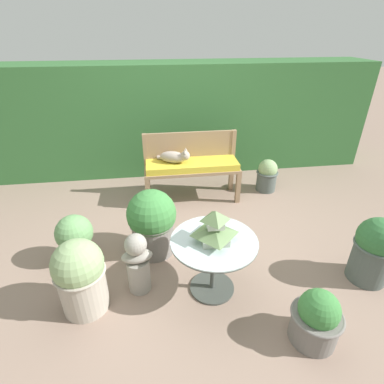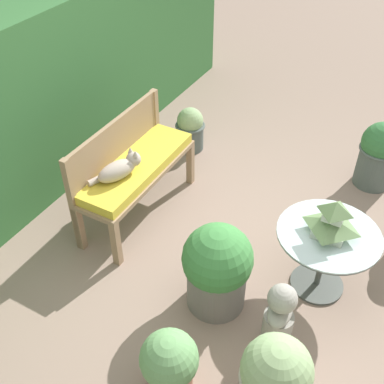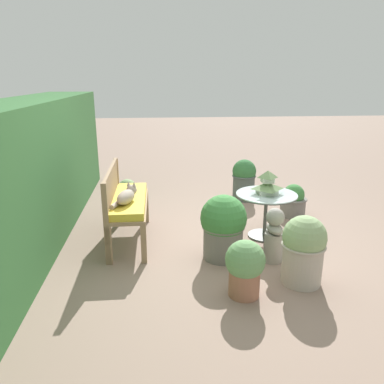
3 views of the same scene
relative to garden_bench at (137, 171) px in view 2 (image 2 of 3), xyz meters
name	(u,v)px [view 2 (image 2 of 3)]	position (x,y,z in m)	size (l,w,h in m)	color
ground	(241,269)	(-0.19, -1.10, -0.48)	(30.00, 30.00, 0.00)	gray
foliage_hedge_back	(9,109)	(-0.19, 1.19, 0.37)	(6.40, 0.80, 1.69)	#336633
garden_bench	(137,171)	(0.00, 0.00, 0.00)	(1.28, 0.43, 0.57)	#937556
bench_backrest	(116,147)	(0.00, 0.20, 0.18)	(1.28, 0.06, 0.91)	#937556
cat	(119,169)	(-0.23, 0.00, 0.17)	(0.43, 0.30, 0.21)	#A89989
patio_table	(326,245)	(-0.04, -1.69, -0.03)	(0.75, 0.75, 0.57)	#424742
pagoda_birdhouse	(333,221)	(-0.04, -1.69, 0.22)	(0.30, 0.30, 0.29)	#B2BCA8
garden_bust	(279,318)	(-0.71, -1.59, -0.17)	(0.29, 0.20, 0.61)	gray
potted_plant_table_far	(274,382)	(-1.17, -1.73, -0.12)	(0.42, 0.42, 0.69)	#ADA393
potted_plant_path_edge	(379,154)	(1.46, -1.76, -0.12)	(0.39, 0.39, 0.67)	#4C5651
potted_plant_bench_left	(190,129)	(1.13, 0.10, -0.23)	(0.32, 0.32, 0.48)	#4C5651
potted_plant_hedge_corner	(170,365)	(-1.34, -1.12, -0.19)	(0.37, 0.37, 0.54)	#9E664C
potted_plant_bench_right	(217,268)	(-0.57, -1.06, -0.10)	(0.51, 0.51, 0.73)	slate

